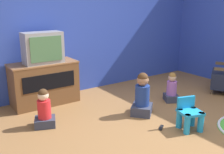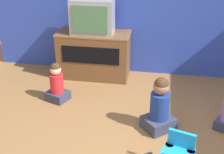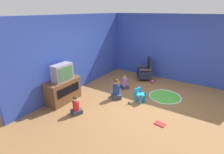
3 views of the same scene
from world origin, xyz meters
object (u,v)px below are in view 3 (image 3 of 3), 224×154
object	(u,v)px
yellow_kid_chair	(140,96)
toy_ball	(152,81)
child_watching_right	(76,106)
tv_cabinet	(63,90)
remote_control	(129,103)
child_watching_left	(124,83)
book	(160,124)
television	(62,72)
black_armchair	(145,71)
child_watching_center	(116,90)

from	to	relation	value
yellow_kid_chair	toy_ball	size ratio (longest dim) A/B	3.72
child_watching_right	tv_cabinet	bearing A→B (deg)	91.06
yellow_kid_chair	remote_control	bearing A→B (deg)	160.12
child_watching_left	book	distance (m)	2.36
television	book	size ratio (longest dim) A/B	2.21
tv_cabinet	child_watching_left	bearing A→B (deg)	-31.85
tv_cabinet	black_armchair	size ratio (longest dim) A/B	1.21
black_armchair	book	xyz separation A→B (m)	(-2.72, -1.56, -0.34)
child_watching_left	child_watching_center	xyz separation A→B (m)	(-0.82, -0.14, 0.06)
black_armchair	remote_control	world-z (taller)	black_armchair
television	child_watching_center	world-z (taller)	television
tv_cabinet	child_watching_right	xyz separation A→B (m)	(-0.33, -0.86, -0.14)
yellow_kid_chair	child_watching_right	xyz separation A→B (m)	(-1.62, 1.23, 0.04)
television	book	xyz separation A→B (m)	(0.46, -2.99, -0.98)
toy_ball	book	xyz separation A→B (m)	(-2.51, -1.14, -0.05)
child_watching_right	remote_control	size ratio (longest dim) A/B	3.76
toy_ball	book	size ratio (longest dim) A/B	0.41
black_armchair	yellow_kid_chair	distance (m)	1.99
child_watching_left	toy_ball	size ratio (longest dim) A/B	4.44
child_watching_left	child_watching_right	world-z (taller)	child_watching_right
black_armchair	book	distance (m)	3.15
television	child_watching_center	distance (m)	1.81
child_watching_left	black_armchair	bearing A→B (deg)	-72.05
tv_cabinet	child_watching_left	world-z (taller)	tv_cabinet
black_armchair	child_watching_left	world-z (taller)	black_armchair
yellow_kid_chair	child_watching_right	world-z (taller)	child_watching_right
black_armchair	yellow_kid_chair	bearing A→B (deg)	-14.42
child_watching_center	toy_ball	world-z (taller)	child_watching_center
yellow_kid_chair	child_watching_right	distance (m)	2.03
remote_control	child_watching_right	bearing A→B (deg)	108.55
remote_control	child_watching_center	bearing A→B (deg)	44.77
tv_cabinet	remote_control	world-z (taller)	tv_cabinet
tv_cabinet	yellow_kid_chair	world-z (taller)	tv_cabinet
child_watching_right	toy_ball	distance (m)	3.47
yellow_kid_chair	remote_control	xyz separation A→B (m)	(-0.30, 0.23, -0.19)
child_watching_right	book	bearing A→B (deg)	-47.78
remote_control	black_armchair	bearing A→B (deg)	-24.17
black_armchair	remote_control	xyz separation A→B (m)	(-2.19, -0.39, -0.35)
toy_ball	book	world-z (taller)	toy_ball
yellow_kid_chair	book	distance (m)	1.27
child_watching_left	toy_ball	world-z (taller)	child_watching_left
child_watching_right	black_armchair	bearing A→B (deg)	12.36
black_armchair	child_watching_center	xyz separation A→B (m)	(-2.09, 0.15, -0.06)
child_watching_left	child_watching_right	bearing A→B (deg)	112.70
remote_control	tv_cabinet	bearing A→B (deg)	83.59
child_watching_right	book	distance (m)	2.32
tv_cabinet	television	world-z (taller)	television
yellow_kid_chair	remote_control	size ratio (longest dim) A/B	2.98
yellow_kid_chair	child_watching_center	distance (m)	0.80
child_watching_left	toy_ball	xyz separation A→B (m)	(1.07, -0.71, -0.17)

